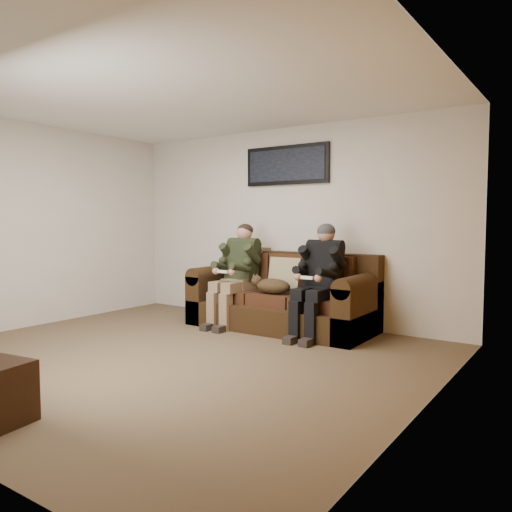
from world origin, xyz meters
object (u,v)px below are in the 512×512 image
Objects in this scene: cat at (272,286)px; person_left at (237,268)px; sofa at (284,299)px; framed_poster at (287,165)px; person_right at (319,273)px.

person_left is at bearing 172.75° from cat.
sofa is 1.76× the size of person_left.
person_left is 1.06× the size of framed_poster.
sofa is at bearing 162.01° from person_right.
cat is (-0.62, -0.07, -0.19)m from person_right.
framed_poster is (-0.80, 0.58, 1.35)m from person_right.
person_right is at bearing -35.89° from framed_poster.
framed_poster is at bearing 55.45° from person_left.
person_left is 2.00× the size of cat.
person_right is (0.60, -0.19, 0.39)m from sofa.
sofa is 1.75× the size of person_right.
cat is 0.53× the size of framed_poster.
person_left is 0.61m from cat.
person_left is 1.20m from person_right.
framed_poster reaches higher than person_right.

